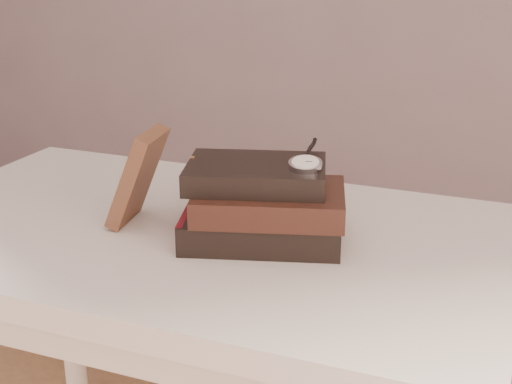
% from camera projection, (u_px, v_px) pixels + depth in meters
% --- Properties ---
extents(table, '(1.00, 0.60, 0.75)m').
position_uv_depth(table, '(194.00, 279.00, 1.19)').
color(table, beige).
rests_on(table, ground).
extents(book_stack, '(0.28, 0.22, 0.12)m').
position_uv_depth(book_stack, '(263.00, 205.00, 1.09)').
color(book_stack, black).
rests_on(book_stack, table).
extents(journal, '(0.10, 0.11, 0.16)m').
position_uv_depth(journal, '(138.00, 177.00, 1.15)').
color(journal, '#432619').
rests_on(journal, table).
extents(pocket_watch, '(0.06, 0.16, 0.02)m').
position_uv_depth(pocket_watch, '(306.00, 163.00, 1.06)').
color(pocket_watch, silver).
rests_on(pocket_watch, book_stack).
extents(eyeglasses, '(0.13, 0.14, 0.05)m').
position_uv_depth(eyeglasses, '(215.00, 179.00, 1.17)').
color(eyeglasses, silver).
rests_on(eyeglasses, book_stack).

